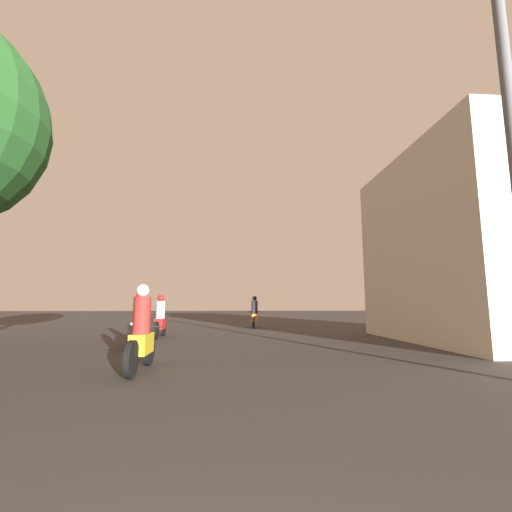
{
  "coord_description": "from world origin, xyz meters",
  "views": [
    {
      "loc": [
        0.33,
        -0.18,
        1.25
      ],
      "look_at": [
        1.62,
        17.78,
        3.76
      ],
      "focal_mm": 24.0,
      "sensor_mm": 36.0,
      "label": 1
    }
  ],
  "objects_px": {
    "motorcycle_red": "(160,320)",
    "motorcycle_white": "(139,324)",
    "motorcycle_yellow": "(142,336)",
    "motorcycle_orange": "(254,315)",
    "building_right_near": "(486,247)"
  },
  "relations": [
    {
      "from": "motorcycle_yellow",
      "to": "motorcycle_orange",
      "type": "xyz_separation_m",
      "value": [
        2.88,
        11.15,
        0.01
      ]
    },
    {
      "from": "motorcycle_orange",
      "to": "building_right_near",
      "type": "relative_size",
      "value": 0.27
    },
    {
      "from": "motorcycle_yellow",
      "to": "motorcycle_red",
      "type": "xyz_separation_m",
      "value": [
        -0.96,
        6.46,
        -0.01
      ]
    },
    {
      "from": "motorcycle_red",
      "to": "building_right_near",
      "type": "height_order",
      "value": "building_right_near"
    },
    {
      "from": "motorcycle_orange",
      "to": "building_right_near",
      "type": "bearing_deg",
      "value": -47.99
    },
    {
      "from": "motorcycle_yellow",
      "to": "motorcycle_red",
      "type": "distance_m",
      "value": 6.53
    },
    {
      "from": "motorcycle_red",
      "to": "motorcycle_white",
      "type": "bearing_deg",
      "value": -98.98
    },
    {
      "from": "motorcycle_white",
      "to": "motorcycle_orange",
      "type": "relative_size",
      "value": 1.08
    },
    {
      "from": "motorcycle_red",
      "to": "motorcycle_orange",
      "type": "distance_m",
      "value": 6.06
    },
    {
      "from": "motorcycle_white",
      "to": "building_right_near",
      "type": "xyz_separation_m",
      "value": [
        11.37,
        0.38,
        2.53
      ]
    },
    {
      "from": "motorcycle_orange",
      "to": "motorcycle_yellow",
      "type": "bearing_deg",
      "value": -109.45
    },
    {
      "from": "building_right_near",
      "to": "motorcycle_yellow",
      "type": "bearing_deg",
      "value": -157.89
    },
    {
      "from": "motorcycle_yellow",
      "to": "motorcycle_white",
      "type": "bearing_deg",
      "value": 103.3
    },
    {
      "from": "motorcycle_white",
      "to": "motorcycle_orange",
      "type": "bearing_deg",
      "value": 63.41
    },
    {
      "from": "motorcycle_yellow",
      "to": "building_right_near",
      "type": "relative_size",
      "value": 0.27
    }
  ]
}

